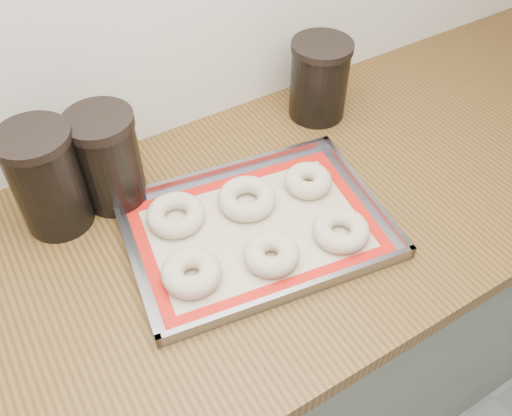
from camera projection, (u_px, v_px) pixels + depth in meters
cabinet at (257, 344)px, 1.35m from camera, size 3.00×0.65×0.86m
countertop at (257, 225)px, 1.03m from camera, size 3.06×0.68×0.04m
baking_tray at (256, 228)px, 0.98m from camera, size 0.51×0.40×0.03m
baking_mat at (256, 229)px, 0.99m from camera, size 0.46×0.35×0.00m
bagel_front_left at (192, 273)px, 0.89m from camera, size 0.14×0.14×0.04m
bagel_front_mid at (271, 254)px, 0.92m from camera, size 0.12×0.12×0.04m
bagel_front_right at (341, 230)px, 0.96m from camera, size 0.12×0.12×0.03m
bagel_back_left at (176, 215)px, 0.99m from camera, size 0.11×0.11×0.03m
bagel_back_mid at (247, 199)px, 1.01m from camera, size 0.12×0.12×0.04m
bagel_back_right at (308, 181)px, 1.05m from camera, size 0.11×0.11×0.04m
canister_left at (47, 180)px, 0.93m from camera, size 0.13×0.13×0.20m
canister_mid at (108, 159)px, 0.98m from camera, size 0.12×0.12×0.19m
canister_right at (319, 79)px, 1.17m from camera, size 0.13×0.13×0.18m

